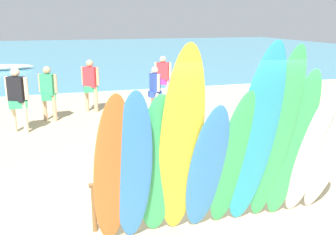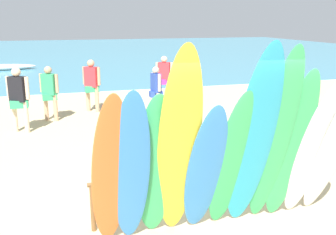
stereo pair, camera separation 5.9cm
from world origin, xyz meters
TOP-DOWN VIEW (x-y plane):
  - ground at (0.00, 14.00)m, footprint 60.00×60.00m
  - ocean_water at (0.00, 30.87)m, footprint 60.00×40.00m
  - surfboard_rack at (0.00, 0.00)m, footprint 3.69×0.07m
  - surfboard_orange_0 at (-1.59, -0.62)m, footprint 0.52×0.79m
  - surfboard_blue_1 at (-1.34, -0.63)m, footprint 0.52×0.79m
  - surfboard_green_2 at (-0.99, -0.52)m, footprint 0.58×0.73m
  - surfboard_yellow_3 at (-0.73, -0.68)m, footprint 0.65×1.02m
  - surfboard_blue_4 at (-0.34, -0.61)m, footprint 0.54×0.80m
  - surfboard_green_5 at (0.04, -0.61)m, footprint 0.56×0.85m
  - surfboard_teal_6 at (0.30, -0.71)m, footprint 0.64×1.03m
  - surfboard_green_7 at (0.63, -0.69)m, footprint 0.58×1.04m
  - surfboard_green_8 at (0.94, -0.64)m, footprint 0.54×0.82m
  - surfboard_white_9 at (1.32, -0.60)m, footprint 0.65×0.83m
  - beachgoer_near_rack at (1.57, 8.25)m, footprint 0.57×0.39m
  - beachgoer_midbeach at (-3.16, 5.54)m, footprint 0.59×0.41m
  - beachgoer_photographing at (-2.40, 6.60)m, footprint 0.53×0.40m
  - beachgoer_by_water at (0.77, 6.33)m, footprint 0.40×0.57m
  - beachgoer_strolling at (-1.10, 7.39)m, footprint 0.53×0.43m
  - beach_chair_blue at (2.57, 2.33)m, footprint 0.70×0.81m
  - beach_chair_striped at (4.05, 2.49)m, footprint 0.59×0.74m

SIDE VIEW (x-z plane):
  - ground at x=0.00m, z-range 0.00..0.00m
  - ocean_water at x=0.00m, z-range 0.00..0.02m
  - beach_chair_blue at x=2.57m, z-range 0.02..0.84m
  - beach_chair_striped at x=4.05m, z-range 0.02..0.84m
  - surfboard_rack at x=0.00m, z-range 0.23..0.97m
  - beachgoer_by_water at x=0.77m, z-range 0.12..1.65m
  - beachgoer_photographing at x=-2.40m, z-range 0.12..1.74m
  - beachgoer_near_rack at x=1.57m, z-range 0.13..1.79m
  - beachgoer_strolling at x=-1.10m, z-range 0.13..1.82m
  - surfboard_blue_4 at x=-0.34m, z-range 0.00..1.99m
  - beachgoer_midbeach at x=-3.16m, z-range 0.13..1.87m
  - surfboard_green_2 at x=-0.99m, z-range 0.00..2.14m
  - surfboard_green_5 at x=0.04m, z-range 0.00..2.15m
  - surfboard_white_9 at x=1.32m, z-range 0.00..2.17m
  - surfboard_orange_0 at x=-1.59m, z-range 0.00..2.20m
  - surfboard_blue_1 at x=-1.34m, z-range 0.00..2.22m
  - surfboard_green_8 at x=0.94m, z-range 0.00..2.38m
  - surfboard_green_7 at x=0.63m, z-range 0.00..2.70m
  - surfboard_yellow_3 at x=-0.73m, z-range 0.00..2.74m
  - surfboard_teal_6 at x=0.30m, z-range 0.00..2.75m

